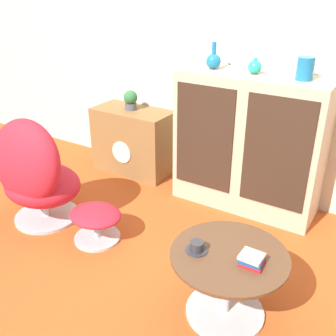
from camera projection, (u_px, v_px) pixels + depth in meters
ground_plane at (127, 280)px, 2.44m from camera, size 12.00×12.00×0.00m
wall_back at (239, 34)px, 3.02m from camera, size 6.40×0.06×2.60m
sideboard at (249, 143)px, 3.05m from camera, size 1.12×0.44×1.07m
tv_console at (134, 141)px, 3.71m from camera, size 0.74×0.38×0.61m
egg_chair at (35, 174)px, 2.86m from camera, size 0.63×0.59×0.85m
ottoman at (96, 219)px, 2.75m from camera, size 0.38×0.33×0.25m
coffee_table at (228, 277)px, 2.09m from camera, size 0.62×0.62×0.41m
vase_leftmost at (214, 60)px, 2.95m from camera, size 0.11×0.11×0.20m
vase_inner_left at (255, 67)px, 2.80m from camera, size 0.10×0.10×0.11m
vase_inner_right at (305, 69)px, 2.62m from camera, size 0.11×0.11×0.15m
potted_plant at (131, 100)px, 3.55m from camera, size 0.13×0.13×0.18m
teacup at (197, 247)px, 2.04m from camera, size 0.12×0.12×0.05m
book_stack at (252, 260)px, 1.94m from camera, size 0.12×0.11×0.05m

